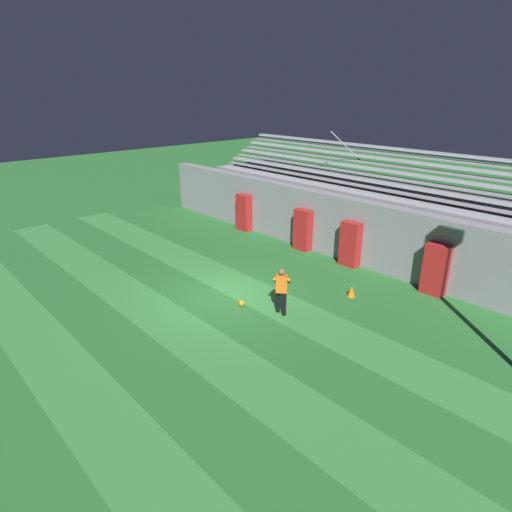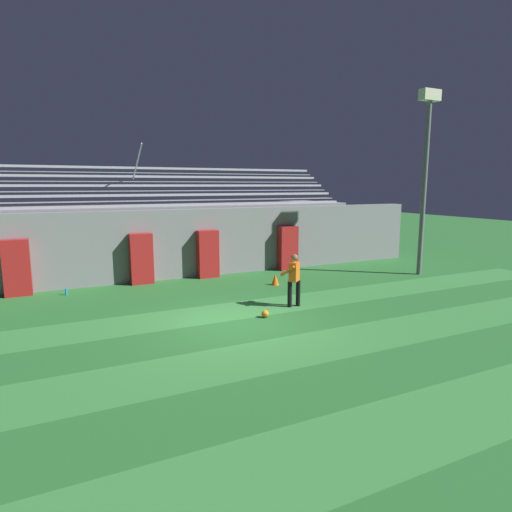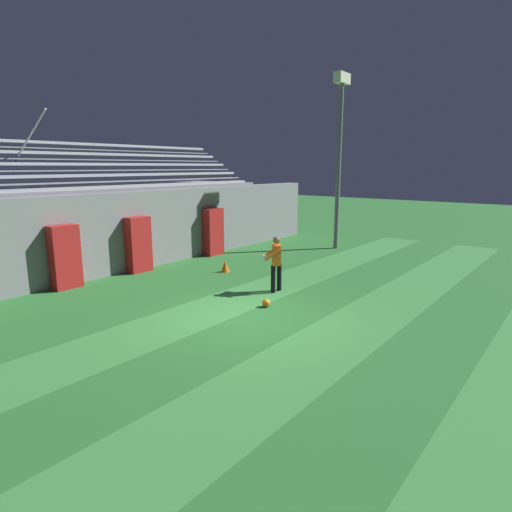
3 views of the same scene
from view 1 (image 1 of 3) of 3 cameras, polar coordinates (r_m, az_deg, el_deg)
ground_plane at (r=15.91m, az=-4.47°, el=-5.47°), size 80.00×80.00×0.00m
turf_stripe_near at (r=13.58m, az=-25.17°, el=-12.78°), size 28.00×1.77×0.01m
turf_stripe_mid at (r=14.70m, az=-12.05°, el=-8.31°), size 28.00×1.77×0.01m
turf_stripe_far at (r=16.53m, az=-1.54°, el=-4.32°), size 28.00×1.77×0.01m
back_wall at (r=19.77m, az=10.30°, el=4.06°), size 24.00×0.60×2.80m
padding_pillar_gate_left at (r=20.28m, az=6.26°, el=3.46°), size 0.85×0.44×1.95m
padding_pillar_gate_right at (r=18.74m, az=12.45°, el=1.55°), size 0.85×0.44×1.95m
padding_pillar_far_left at (r=23.11m, az=-1.62°, el=5.82°), size 0.85×0.44×1.95m
padding_pillar_far_right at (r=17.05m, az=22.81°, el=-1.68°), size 0.85×0.44×1.95m
bleacher_stand at (r=21.60m, az=14.12°, el=5.52°), size 18.00×4.05×5.43m
goalkeeper at (r=14.37m, az=3.42°, el=-4.29°), size 0.74×0.73×1.67m
soccer_ball at (r=15.20m, az=-1.95°, el=-6.30°), size 0.22×0.22×0.22m
traffic_cone at (r=16.21m, az=12.59°, el=-4.59°), size 0.30×0.30×0.42m
water_bottle at (r=21.91m, az=-0.30°, el=2.61°), size 0.07×0.07×0.24m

